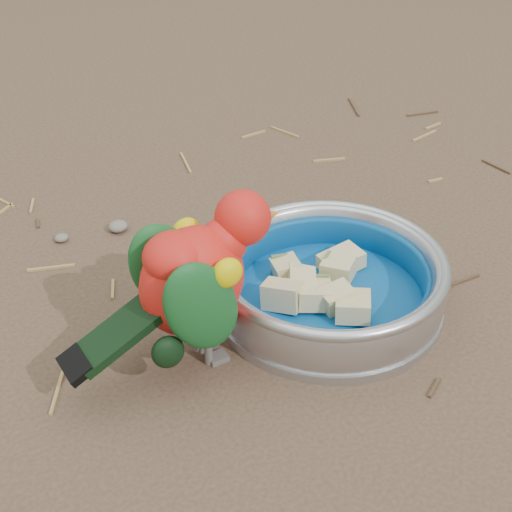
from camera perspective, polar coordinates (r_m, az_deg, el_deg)
ground at (r=0.80m, az=4.55°, el=-4.62°), size 60.00×60.00×0.00m
food_bowl at (r=0.82m, az=5.26°, el=-3.29°), size 0.24×0.24×0.02m
bowl_wall at (r=0.80m, az=5.37°, el=-1.58°), size 0.24×0.24×0.04m
fruit_wedges at (r=0.80m, az=5.35°, el=-1.99°), size 0.14×0.14×0.03m
lory_parrot at (r=0.71m, az=-4.36°, el=-2.55°), size 0.20×0.10×0.16m
ground_debris at (r=0.85m, az=3.99°, el=-2.02°), size 0.90×0.80×0.01m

